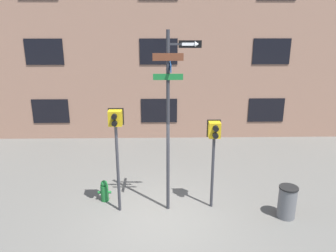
{
  "coord_description": "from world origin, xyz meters",
  "views": [
    {
      "loc": [
        0.11,
        -7.61,
        5.01
      ],
      "look_at": [
        0.28,
        0.52,
        2.45
      ],
      "focal_mm": 35.0,
      "sensor_mm": 36.0,
      "label": 1
    }
  ],
  "objects_px": {
    "pedestrian_signal_left": "(116,132)",
    "pedestrian_signal_right": "(214,141)",
    "street_sign_pole": "(170,109)",
    "trash_bin": "(287,202)",
    "fire_hydrant": "(104,191)"
  },
  "relations": [
    {
      "from": "street_sign_pole",
      "to": "fire_hydrant",
      "type": "relative_size",
      "value": 7.5
    },
    {
      "from": "street_sign_pole",
      "to": "fire_hydrant",
      "type": "bearing_deg",
      "value": 165.92
    },
    {
      "from": "street_sign_pole",
      "to": "fire_hydrant",
      "type": "distance_m",
      "value": 3.25
    },
    {
      "from": "trash_bin",
      "to": "fire_hydrant",
      "type": "bearing_deg",
      "value": 169.24
    },
    {
      "from": "fire_hydrant",
      "to": "pedestrian_signal_left",
      "type": "bearing_deg",
      "value": -46.83
    },
    {
      "from": "street_sign_pole",
      "to": "pedestrian_signal_left",
      "type": "height_order",
      "value": "street_sign_pole"
    },
    {
      "from": "street_sign_pole",
      "to": "trash_bin",
      "type": "height_order",
      "value": "street_sign_pole"
    },
    {
      "from": "pedestrian_signal_left",
      "to": "pedestrian_signal_right",
      "type": "height_order",
      "value": "pedestrian_signal_left"
    },
    {
      "from": "pedestrian_signal_right",
      "to": "trash_bin",
      "type": "relative_size",
      "value": 2.85
    },
    {
      "from": "street_sign_pole",
      "to": "pedestrian_signal_right",
      "type": "height_order",
      "value": "street_sign_pole"
    },
    {
      "from": "pedestrian_signal_right",
      "to": "trash_bin",
      "type": "xyz_separation_m",
      "value": [
        1.94,
        -0.57,
        -1.56
      ]
    },
    {
      "from": "street_sign_pole",
      "to": "fire_hydrant",
      "type": "height_order",
      "value": "street_sign_pole"
    },
    {
      "from": "pedestrian_signal_left",
      "to": "fire_hydrant",
      "type": "height_order",
      "value": "pedestrian_signal_left"
    },
    {
      "from": "fire_hydrant",
      "to": "pedestrian_signal_right",
      "type": "bearing_deg",
      "value": -7.19
    },
    {
      "from": "pedestrian_signal_right",
      "to": "fire_hydrant",
      "type": "relative_size",
      "value": 3.92
    }
  ]
}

